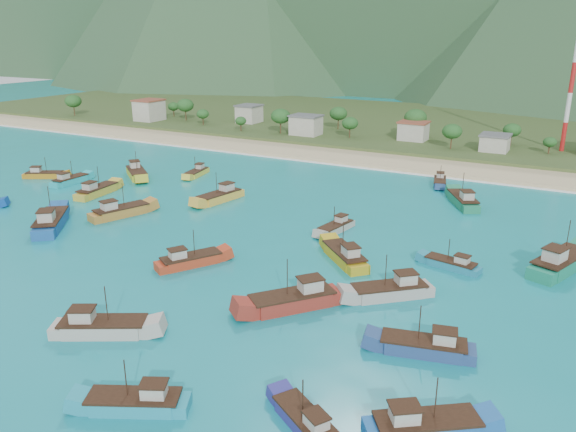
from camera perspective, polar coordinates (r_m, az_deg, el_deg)
The scene contains 29 objects.
ground at distance 82.85m, azimuth -6.54°, elevation -5.31°, with size 600.00×600.00×0.00m, color #0C7884.
beach at distance 151.25m, azimuth 10.79°, elevation 5.36°, with size 400.00×18.00×1.20m, color beige.
land at distance 209.24m, azimuth 16.05°, elevation 8.50°, with size 400.00×110.00×2.40m, color #385123.
surf_line at distance 142.45m, azimuth 9.60°, elevation 4.63°, with size 400.00×2.50×0.08m, color white.
village at distance 171.19m, azimuth 14.66°, elevation 8.13°, with size 222.71×25.38×7.15m.
vegetation at distance 175.67m, azimuth 10.55°, elevation 8.89°, with size 279.36×25.98×9.04m.
radio_tower at distance 170.15m, azimuth 27.14°, elevation 13.73°, with size 1.20×1.20×47.21m.
boat_0 at distance 131.26m, azimuth 15.16°, elevation 3.31°, with size 4.40×8.81×5.00m.
boat_1 at distance 90.45m, azimuth 25.96°, elevation -4.36°, with size 8.32×13.82×7.85m.
boat_2 at distance 109.39m, azimuth -16.67°, elevation 0.38°, with size 6.89×11.73×6.65m.
boat_3 at distance 63.52m, azimuth 13.77°, elevation -12.86°, with size 10.58×5.27×6.00m.
boat_6 at distance 137.02m, azimuth -21.24°, elevation 3.35°, with size 2.89×9.41×5.54m.
boat_7 at distance 52.05m, azimuth 1.89°, elevation -20.34°, with size 8.48×6.54×4.98m.
boat_9 at distance 107.00m, azimuth -22.94°, elevation -0.61°, with size 11.15×12.59×7.70m.
boat_10 at distance 74.83m, azimuth 10.39°, elevation -7.55°, with size 10.26×9.59×6.41m.
boat_11 at distance 97.59m, azimuth 4.90°, elevation -1.23°, with size 3.99×8.80×5.01m.
boat_14 at distance 115.26m, azimuth -6.92°, elevation 1.92°, with size 5.16×11.49×6.55m.
boat_18 at distance 70.94m, azimuth 0.63°, elevation -8.62°, with size 10.36×11.52×7.09m.
boat_19 at distance 55.78m, azimuth -15.15°, elevation -17.92°, with size 9.76×6.73×5.61m.
boat_22 at distance 52.67m, azimuth 13.68°, elevation -20.14°, with size 10.02×8.31×6.00m.
boat_23 at distance 84.87m, azimuth 5.79°, elevation -4.13°, with size 10.09×9.79×6.42m.
boat_24 at distance 116.95m, azimuth 17.34°, elevation 1.47°, with size 8.59×11.73×6.81m.
boat_25 at distance 85.62m, azimuth 16.28°, elevation -4.81°, with size 8.47×3.93×4.82m.
boat_26 at distance 68.62m, azimuth -18.41°, elevation -10.75°, with size 11.05×8.06×6.41m.
boat_27 at distance 144.78m, azimuth -23.54°, elevation 3.81°, with size 9.33×6.81×5.42m.
boat_29 at distance 125.33m, azimuth -18.83°, elevation 2.39°, with size 4.38×11.13×6.41m.
boat_30 at distance 138.08m, azimuth -15.12°, elevation 4.18°, with size 11.23×9.91×6.86m.
boat_32 at distance 84.33m, azimuth -9.93°, elevation -4.54°, with size 7.64×10.02×5.87m.
boat_33 at distance 136.67m, azimuth -9.24°, elevation 4.31°, with size 4.15×9.10×5.18m.
Camera 1 is at (44.15, -61.86, 32.99)m, focal length 35.00 mm.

